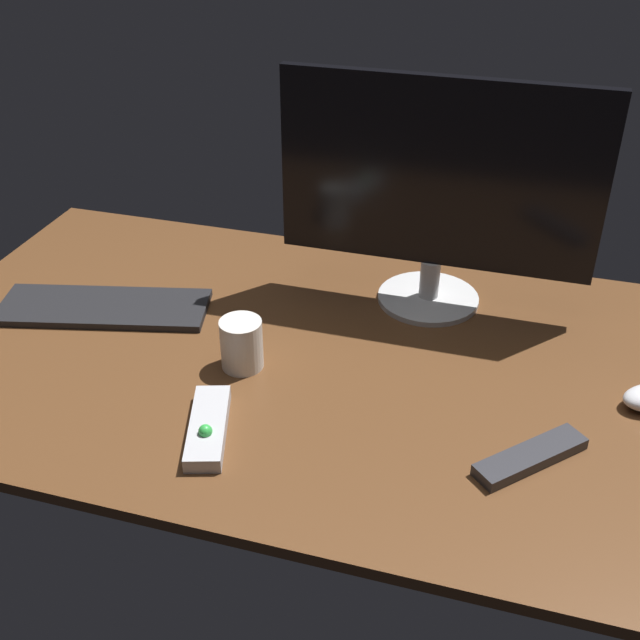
{
  "coord_description": "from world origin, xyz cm",
  "views": [
    {
      "loc": [
        35.56,
        -106.6,
        80.63
      ],
      "look_at": [
        3.56,
        2.16,
        8.0
      ],
      "focal_mm": 44.24,
      "sensor_mm": 36.0,
      "label": 1
    }
  ],
  "objects_px": {
    "monitor": "(437,189)",
    "tv_remote": "(531,457)",
    "media_remote": "(208,427)",
    "keyboard": "(104,307)",
    "coffee_mug": "(242,344)"
  },
  "relations": [
    {
      "from": "coffee_mug",
      "to": "tv_remote",
      "type": "bearing_deg",
      "value": -12.17
    },
    {
      "from": "monitor",
      "to": "tv_remote",
      "type": "height_order",
      "value": "monitor"
    },
    {
      "from": "keyboard",
      "to": "coffee_mug",
      "type": "height_order",
      "value": "coffee_mug"
    },
    {
      "from": "coffee_mug",
      "to": "keyboard",
      "type": "bearing_deg",
      "value": 163.83
    },
    {
      "from": "monitor",
      "to": "media_remote",
      "type": "height_order",
      "value": "monitor"
    },
    {
      "from": "keyboard",
      "to": "tv_remote",
      "type": "xyz_separation_m",
      "value": [
        0.8,
        -0.2,
        0.0
      ]
    },
    {
      "from": "media_remote",
      "to": "keyboard",
      "type": "bearing_deg",
      "value": -146.72
    },
    {
      "from": "monitor",
      "to": "media_remote",
      "type": "distance_m",
      "value": 0.58
    },
    {
      "from": "media_remote",
      "to": "coffee_mug",
      "type": "distance_m",
      "value": 0.18
    },
    {
      "from": "keyboard",
      "to": "monitor",
      "type": "bearing_deg",
      "value": 6.34
    },
    {
      "from": "tv_remote",
      "to": "coffee_mug",
      "type": "distance_m",
      "value": 0.5
    },
    {
      "from": "media_remote",
      "to": "tv_remote",
      "type": "distance_m",
      "value": 0.48
    },
    {
      "from": "tv_remote",
      "to": "monitor",
      "type": "bearing_deg",
      "value": 72.17
    },
    {
      "from": "keyboard",
      "to": "coffee_mug",
      "type": "distance_m",
      "value": 0.33
    },
    {
      "from": "media_remote",
      "to": "tv_remote",
      "type": "height_order",
      "value": "media_remote"
    }
  ]
}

